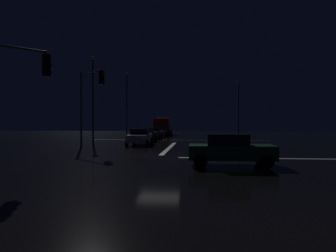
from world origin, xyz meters
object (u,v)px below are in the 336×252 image
sedan_gray (154,133)px  sedan_green_crossing (230,149)px  sedan_silver (140,137)px  traffic_signal_nw (89,94)px  sedan_red (160,131)px  sedan_black (146,134)px  box_truck (164,125)px  streetlamp_left_far (127,100)px  streetlamp_right_far (239,104)px  streetlamp_left_near (93,93)px

sedan_gray → sedan_green_crossing: bearing=-73.8°
sedan_silver → traffic_signal_nw: (-3.79, -3.21, 3.76)m
sedan_red → sedan_green_crossing: (7.22, -31.46, 0.00)m
sedan_silver → sedan_black: same height
sedan_red → traffic_signal_nw: (-3.63, -21.37, 3.76)m
box_truck → streetlamp_left_far: 8.68m
sedan_red → streetlamp_right_far: (11.90, 0.96, 4.15)m
sedan_silver → streetlamp_right_far: bearing=58.4°
box_truck → streetlamp_left_far: bearing=-132.7°
sedan_black → streetlamp_right_far: 18.40m
streetlamp_right_far → streetlamp_left_near: (-17.37, -16.00, 0.36)m
sedan_black → streetlamp_right_far: bearing=47.2°
streetlamp_left_far → streetlamp_left_near: bearing=-90.0°
sedan_silver → traffic_signal_nw: bearing=-139.7°
sedan_gray → streetlamp_right_far: size_ratio=0.51×
sedan_gray → streetlamp_left_near: size_ratio=0.47×
box_truck → streetlamp_right_far: size_ratio=0.97×
traffic_signal_nw → streetlamp_right_far: 27.21m
box_truck → streetlamp_right_far: (12.14, -5.66, 3.25)m
sedan_green_crossing → traffic_signal_nw: bearing=137.1°
streetlamp_right_far → streetlamp_left_near: 23.62m
sedan_silver → sedan_gray: (-0.39, 12.32, 0.00)m
traffic_signal_nw → sedan_silver: bearing=40.3°
traffic_signal_nw → streetlamp_left_near: 6.64m
sedan_black → sedan_red: bearing=88.7°
sedan_silver → sedan_gray: 12.33m
streetlamp_left_near → sedan_red: bearing=70.0°
sedan_red → streetlamp_left_near: (-5.47, -15.04, 4.51)m
sedan_silver → box_truck: 24.80m
sedan_gray → box_truck: bearing=90.1°
streetlamp_right_far → sedan_silver: bearing=-121.6°
streetlamp_right_far → streetlamp_left_far: streetlamp_left_far is taller
sedan_black → sedan_red: size_ratio=1.00×
sedan_red → box_truck: 6.68m
sedan_black → sedan_gray: bearing=89.5°
sedan_black → sedan_gray: 6.35m
sedan_black → sedan_green_crossing: same height
sedan_gray → sedan_silver: bearing=-88.2°
sedan_gray → box_truck: 12.49m
sedan_red → sedan_black: bearing=-91.3°
sedan_red → box_truck: (-0.24, 6.62, 0.91)m
streetlamp_right_far → streetlamp_left_far: 17.39m
sedan_black → sedan_red: (0.28, 12.19, 0.00)m
streetlamp_left_far → sedan_black: bearing=-68.5°
sedan_gray → streetlamp_right_far: bearing=29.3°
traffic_signal_nw → streetlamp_left_near: size_ratio=0.72×
sedan_red → streetlamp_left_near: 16.63m
traffic_signal_nw → streetlamp_left_near: streetlamp_left_near is taller
sedan_black → sedan_red: same height
sedan_black → sedan_green_crossing: 20.67m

